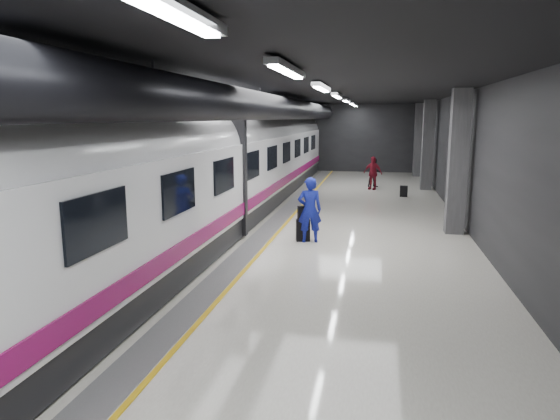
{
  "coord_description": "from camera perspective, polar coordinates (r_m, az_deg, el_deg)",
  "views": [
    {
      "loc": [
        2.1,
        -14.3,
        3.62
      ],
      "look_at": [
        -0.19,
        -2.63,
        1.41
      ],
      "focal_mm": 32.0,
      "sensor_mm": 36.0,
      "label": 1
    }
  ],
  "objects": [
    {
      "name": "traveler_far_a",
      "position": [
        26.79,
        10.76,
        4.22
      ],
      "size": [
        0.92,
        0.84,
        1.53
      ],
      "primitive_type": "imported",
      "rotation": [
        0.0,
        0.0,
        0.44
      ],
      "color": "black",
      "rests_on": "ground"
    },
    {
      "name": "suitcase_far",
      "position": [
        23.87,
        13.96,
        2.1
      ],
      "size": [
        0.36,
        0.25,
        0.51
      ],
      "primitive_type": "cube",
      "rotation": [
        0.0,
        0.0,
        -0.07
      ],
      "color": "black",
      "rests_on": "ground"
    },
    {
      "name": "train",
      "position": [
        15.35,
        -9.39,
        4.58
      ],
      "size": [
        3.05,
        38.0,
        4.05
      ],
      "color": "black",
      "rests_on": "ground"
    },
    {
      "name": "platform_hall",
      "position": [
        15.45,
        2.23,
        10.21
      ],
      "size": [
        10.02,
        40.02,
        4.51
      ],
      "color": "black",
      "rests_on": "ground"
    },
    {
      "name": "ground",
      "position": [
        14.9,
        2.65,
        -3.55
      ],
      "size": [
        40.0,
        40.0,
        0.0
      ],
      "primitive_type": "plane",
      "color": "white",
      "rests_on": "ground"
    },
    {
      "name": "traveler_far_b",
      "position": [
        25.91,
        10.55,
        4.18
      ],
      "size": [
        1.07,
        0.77,
        1.68
      ],
      "primitive_type": "imported",
      "rotation": [
        0.0,
        0.0,
        -0.41
      ],
      "color": "maroon",
      "rests_on": "ground"
    },
    {
      "name": "shoulder_bag",
      "position": [
        14.74,
        2.63,
        -0.3
      ],
      "size": [
        0.34,
        0.27,
        0.4
      ],
      "primitive_type": "cube",
      "rotation": [
        0.0,
        0.0,
        0.45
      ],
      "color": "black",
      "rests_on": "suitcase_main"
    },
    {
      "name": "suitcase_main",
      "position": [
        14.84,
        2.64,
        -2.31
      ],
      "size": [
        0.45,
        0.35,
        0.66
      ],
      "primitive_type": "cube",
      "rotation": [
        0.0,
        0.0,
        0.26
      ],
      "color": "black",
      "rests_on": "ground"
    },
    {
      "name": "traveler_main",
      "position": [
        14.61,
        3.41,
        0.02
      ],
      "size": [
        0.79,
        0.6,
        1.93
      ],
      "primitive_type": "imported",
      "rotation": [
        0.0,
        0.0,
        3.36
      ],
      "color": "#1724B3",
      "rests_on": "ground"
    }
  ]
}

